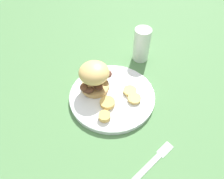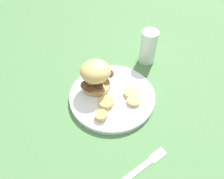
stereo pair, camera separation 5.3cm
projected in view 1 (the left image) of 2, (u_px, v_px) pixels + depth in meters
The scene contains 9 objects.
ground_plane at pixel (112, 98), 0.74m from camera, with size 4.00×4.00×0.00m, color #4C7A47.
dinner_plate at pixel (112, 96), 0.73m from camera, with size 0.28×0.28×0.02m.
sandwich at pixel (94, 76), 0.70m from camera, with size 0.14×0.10×0.10m.
potato_round_0 at pixel (130, 91), 0.73m from camera, with size 0.05×0.05×0.01m, color #DBB766.
potato_round_1 at pixel (107, 103), 0.69m from camera, with size 0.05×0.05×0.01m, color tan.
potato_round_2 at pixel (105, 116), 0.66m from camera, with size 0.04×0.04×0.02m, color tan.
potato_round_3 at pixel (134, 99), 0.71m from camera, with size 0.04×0.04×0.01m, color #DBB766.
fork at pixel (152, 162), 0.59m from camera, with size 0.17×0.03×0.00m.
drinking_glass at pixel (142, 45), 0.82m from camera, with size 0.06×0.06×0.13m.
Camera 1 is at (-0.30, -0.35, 0.58)m, focal length 35.00 mm.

